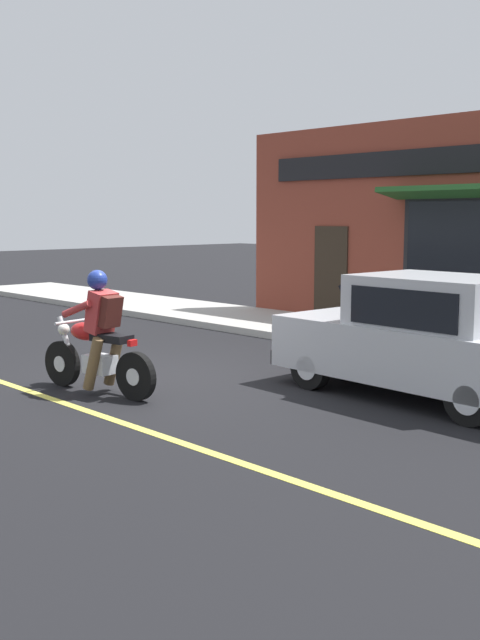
# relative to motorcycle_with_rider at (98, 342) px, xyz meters

# --- Properties ---
(ground_plane) EXTENTS (80.00, 80.00, 0.00)m
(ground_plane) POSITION_rel_motorcycle_with_rider_xyz_m (1.17, 0.15, -0.68)
(ground_plane) COLOR black
(sidewalk_curb) EXTENTS (2.60, 22.00, 0.14)m
(sidewalk_curb) POSITION_rel_motorcycle_with_rider_xyz_m (6.07, 3.15, -0.61)
(sidewalk_curb) COLOR #ADAAA3
(sidewalk_curb) RESTS_ON ground
(storefront_building) EXTENTS (1.25, 10.26, 4.20)m
(storefront_building) POSITION_rel_motorcycle_with_rider_xyz_m (7.59, -0.74, 1.43)
(storefront_building) COLOR brown
(storefront_building) RESTS_ON ground
(motorcycle_with_rider) EXTENTS (0.67, 2.01, 1.62)m
(motorcycle_with_rider) POSITION_rel_motorcycle_with_rider_xyz_m (0.00, 0.00, 0.00)
(motorcycle_with_rider) COLOR black
(motorcycle_with_rider) RESTS_ON ground
(car_hatchback) EXTENTS (1.78, 3.84, 1.57)m
(car_hatchback) POSITION_rel_motorcycle_with_rider_xyz_m (2.85, -3.06, 0.09)
(car_hatchback) COLOR black
(car_hatchback) RESTS_ON ground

